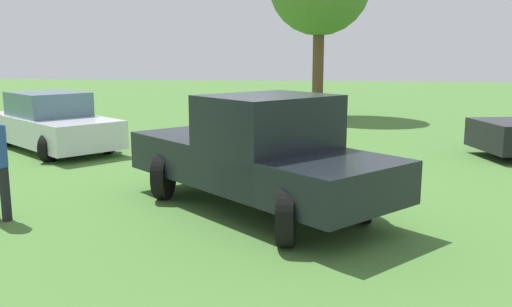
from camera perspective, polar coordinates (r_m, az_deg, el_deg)
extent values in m
plane|color=#477533|center=(9.46, 0.84, -4.41)|extent=(80.00, 80.00, 0.00)
cylinder|color=black|center=(9.29, -9.72, -2.25)|extent=(0.82, 0.22, 0.82)
cylinder|color=black|center=(10.13, -2.21, -1.03)|extent=(0.82, 0.22, 0.82)
cylinder|color=black|center=(6.93, 3.25, -6.52)|extent=(0.82, 0.22, 0.82)
cylinder|color=black|center=(8.03, 11.28, -4.31)|extent=(0.82, 0.22, 0.82)
cube|color=black|center=(9.55, -5.52, 0.29)|extent=(2.63, 2.64, 0.64)
cube|color=black|center=(8.16, 1.29, 1.30)|extent=(2.38, 2.36, 1.40)
cube|color=slate|center=(8.10, 1.30, 4.37)|extent=(2.12, 2.09, 0.48)
cube|color=black|center=(7.57, 6.04, -2.58)|extent=(2.89, 2.92, 0.60)
cube|color=silver|center=(10.32, -8.30, -0.46)|extent=(1.40, 1.27, 0.16)
cylinder|color=black|center=(13.82, -15.34, 1.36)|extent=(0.65, 0.20, 0.65)
cylinder|color=black|center=(13.17, -21.09, 0.59)|extent=(0.65, 0.20, 0.65)
cylinder|color=black|center=(16.36, -20.17, 2.46)|extent=(0.65, 0.20, 0.65)
cylinder|color=black|center=(15.82, -25.17, 1.85)|extent=(0.65, 0.20, 0.65)
cube|color=silver|center=(14.74, -20.63, 2.41)|extent=(4.06, 4.49, 0.68)
cube|color=slate|center=(14.86, -21.13, 4.93)|extent=(2.40, 2.46, 0.60)
cylinder|color=black|center=(14.73, 24.17, 1.39)|extent=(0.67, 0.20, 0.67)
cylinder|color=black|center=(8.74, -25.00, -3.91)|extent=(0.14, 0.14, 0.81)
cylinder|color=brown|center=(21.22, 6.58, 9.12)|extent=(0.43, 0.43, 3.88)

